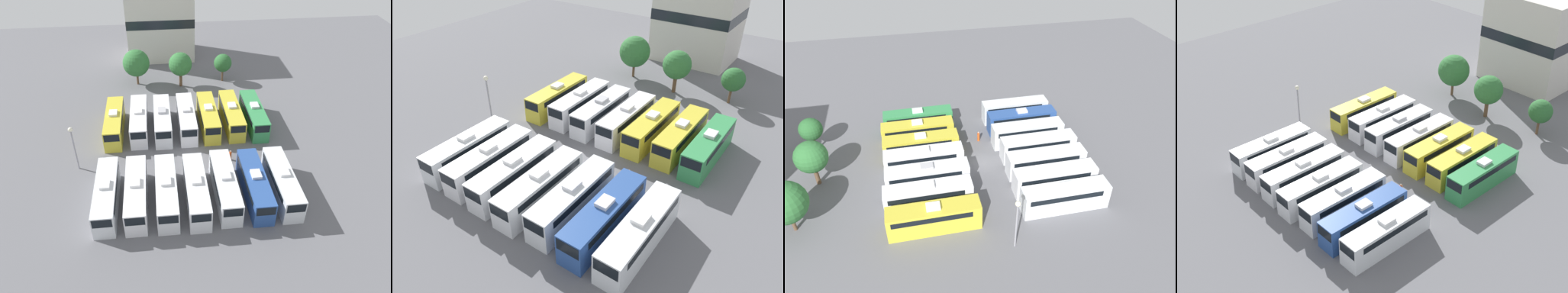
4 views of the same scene
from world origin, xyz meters
TOP-DOWN VIEW (x-y plane):
  - ground_plane at (0.00, 0.00)m, footprint 114.91×114.91m
  - bus_0 at (-10.93, -7.91)m, footprint 2.55×10.77m
  - bus_1 at (-7.38, -7.97)m, footprint 2.55×10.77m
  - bus_2 at (-3.73, -8.09)m, footprint 2.55×10.77m
  - bus_3 at (-0.11, -8.25)m, footprint 2.55×10.77m
  - bus_4 at (3.52, -7.84)m, footprint 2.55×10.77m
  - bus_5 at (7.23, -8.06)m, footprint 2.55×10.77m
  - bus_6 at (10.73, -7.98)m, footprint 2.55×10.77m
  - bus_7 at (-10.96, 8.03)m, footprint 2.55×10.77m
  - bus_8 at (-7.21, 8.26)m, footprint 2.55×10.77m
  - bus_9 at (-3.60, 7.98)m, footprint 2.55×10.77m
  - bus_10 at (0.14, 8.07)m, footprint 2.55×10.77m
  - bus_11 at (3.60, 8.18)m, footprint 2.55×10.77m
  - bus_12 at (7.33, 8.32)m, footprint 2.55×10.77m
  - bus_13 at (10.83, 7.98)m, footprint 2.55×10.77m
  - worker_person at (5.55, -0.74)m, footprint 0.36×0.36m
  - light_pole at (-15.47, -0.34)m, footprint 0.60×0.60m
  - tree_0 at (-7.69, 23.88)m, footprint 4.93×4.93m
  - tree_1 at (0.34, 22.22)m, footprint 4.25×4.25m
  - tree_2 at (8.41, 23.51)m, footprint 3.34×3.34m

SIDE VIEW (x-z plane):
  - ground_plane at x=0.00m, z-range 0.00..0.00m
  - worker_person at x=5.55m, z-range -0.06..1.58m
  - bus_0 at x=-10.93m, z-range -0.01..3.66m
  - bus_1 at x=-7.38m, z-range -0.01..3.66m
  - bus_2 at x=-3.73m, z-range -0.01..3.66m
  - bus_3 at x=-0.11m, z-range -0.01..3.66m
  - bus_4 at x=3.52m, z-range -0.01..3.66m
  - bus_5 at x=7.23m, z-range -0.01..3.66m
  - bus_6 at x=10.73m, z-range -0.01..3.66m
  - bus_7 at x=-10.96m, z-range -0.01..3.66m
  - bus_8 at x=-7.21m, z-range -0.01..3.66m
  - bus_9 at x=-3.60m, z-range -0.01..3.66m
  - bus_10 at x=0.14m, z-range -0.01..3.66m
  - bus_11 at x=3.60m, z-range -0.01..3.66m
  - bus_12 at x=7.33m, z-range -0.01..3.66m
  - bus_13 at x=10.83m, z-range -0.01..3.66m
  - tree_2 at x=8.41m, z-range 0.97..6.30m
  - tree_0 at x=-7.69m, z-range 0.88..7.61m
  - tree_1 at x=0.34m, z-range 1.10..7.63m
  - light_pole at x=-15.47m, z-range 1.29..8.05m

